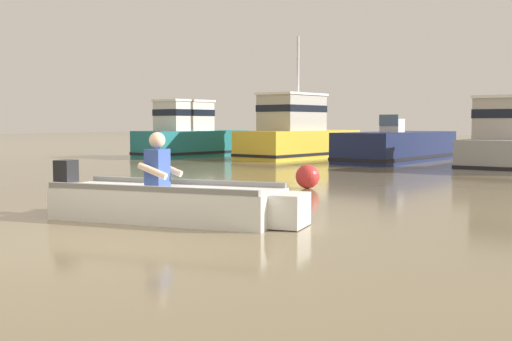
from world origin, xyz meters
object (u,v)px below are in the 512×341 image
object	(u,v)px
moored_boat_navy	(397,147)
moored_boat_teal	(190,136)
mooring_buoy	(308,176)
moored_boat_yellow	(297,134)
moored_boat_grey	(509,142)
rowboat_with_person	(172,202)

from	to	relation	value
moored_boat_navy	moored_boat_teal	bearing A→B (deg)	-168.13
mooring_buoy	moored_boat_yellow	bearing A→B (deg)	121.41
moored_boat_yellow	mooring_buoy	bearing A→B (deg)	-58.59
moored_boat_yellow	mooring_buoy	size ratio (longest dim) A/B	11.69
moored_boat_yellow	moored_boat_navy	size ratio (longest dim) A/B	0.96
mooring_buoy	moored_boat_grey	bearing A→B (deg)	74.78
rowboat_with_person	moored_boat_grey	world-z (taller)	moored_boat_grey
moored_boat_teal	moored_boat_yellow	bearing A→B (deg)	21.14
rowboat_with_person	moored_boat_yellow	xyz separation A→B (m)	(-6.15, 13.86, 0.63)
rowboat_with_person	mooring_buoy	size ratio (longest dim) A/B	7.68
moored_boat_yellow	moored_boat_navy	world-z (taller)	moored_boat_yellow
moored_boat_navy	moored_boat_grey	world-z (taller)	moored_boat_grey
moored_boat_yellow	moored_boat_grey	bearing A→B (deg)	-10.60
rowboat_with_person	moored_boat_yellow	size ratio (longest dim) A/B	0.66
moored_boat_teal	mooring_buoy	bearing A→B (deg)	-39.03
rowboat_with_person	moored_boat_yellow	world-z (taller)	moored_boat_yellow
moored_boat_teal	mooring_buoy	xyz separation A→B (m)	(9.54, -7.74, -0.57)
rowboat_with_person	moored_boat_navy	bearing A→B (deg)	99.35
moored_boat_navy	mooring_buoy	distance (m)	9.54
moored_boat_navy	mooring_buoy	xyz separation A→B (m)	(1.80, -9.36, -0.24)
rowboat_with_person	moored_boat_yellow	distance (m)	15.18
moored_boat_yellow	moored_boat_grey	xyz separation A→B (m)	(7.76, -1.45, -0.13)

